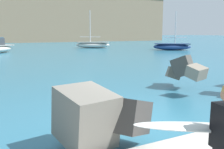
{
  "coord_description": "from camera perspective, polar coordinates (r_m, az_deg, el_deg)",
  "views": [
    {
      "loc": [
        -3.94,
        -5.94,
        2.63
      ],
      "look_at": [
        -0.65,
        0.5,
        1.4
      ],
      "focal_mm": 39.71,
      "sensor_mm": 36.0,
      "label": 1
    }
  ],
  "objects": [
    {
      "name": "ground_plane",
      "position": [
        7.6,
        6.21,
        -10.65
      ],
      "size": [
        400.0,
        400.0,
        0.0
      ],
      "primitive_type": "plane",
      "color": "#2D6B84"
    },
    {
      "name": "breakwater_jetty",
      "position": [
        7.88,
        1.68,
        -2.12
      ],
      "size": [
        30.4,
        6.06,
        2.57
      ],
      "color": "#3D3A38",
      "rests_on": "ground"
    },
    {
      "name": "surfer_with_board",
      "position": [
        3.62,
        23.18,
        -13.09
      ],
      "size": [
        2.12,
        1.33,
        1.78
      ],
      "color": "black",
      "rests_on": "walkway_path"
    },
    {
      "name": "boat_near_left",
      "position": [
        38.87,
        13.63,
        6.29
      ],
      "size": [
        5.79,
        4.87,
        5.73
      ],
      "color": "navy",
      "rests_on": "ground"
    },
    {
      "name": "boat_mid_left",
      "position": [
        43.02,
        -4.43,
        6.85
      ],
      "size": [
        5.87,
        4.4,
        6.31
      ],
      "color": "beige",
      "rests_on": "ground"
    },
    {
      "name": "headland_bluff",
      "position": [
        89.5,
        -20.79,
        12.16
      ],
      "size": [
        89.38,
        41.35,
        15.04
      ],
      "color": "#847056",
      "rests_on": "ground"
    }
  ]
}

